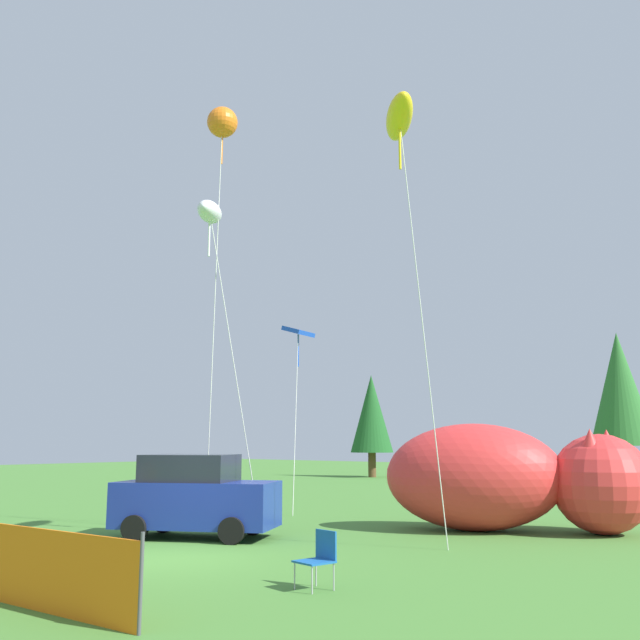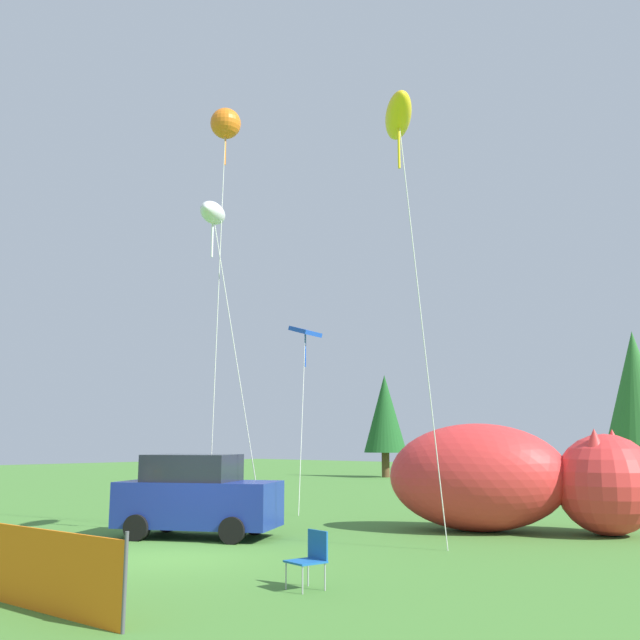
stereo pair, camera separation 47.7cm
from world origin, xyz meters
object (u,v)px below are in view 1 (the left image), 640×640
(parked_car, at_px, (195,497))
(folding_chair, at_px, (319,555))
(kite_orange_flower, at_px, (222,124))
(kite_blue_box, at_px, (298,335))
(kite_yellow_hero, at_px, (399,119))
(kite_white_ghost, at_px, (210,213))
(inflatable_cat, at_px, (508,481))

(parked_car, height_order, folding_chair, parked_car)
(kite_orange_flower, height_order, kite_blue_box, kite_orange_flower)
(parked_car, distance_m, kite_yellow_hero, 10.45)
(kite_yellow_hero, bearing_deg, kite_white_ghost, -176.32)
(kite_white_ghost, distance_m, kite_blue_box, 7.30)
(inflatable_cat, height_order, kite_white_ghost, kite_white_ghost)
(kite_blue_box, bearing_deg, kite_white_ghost, -70.33)
(parked_car, relative_size, kite_yellow_hero, 0.41)
(parked_car, xyz_separation_m, kite_yellow_hero, (5.27, 1.44, 8.90))
(kite_orange_flower, bearing_deg, folding_chair, -30.14)
(folding_chair, bearing_deg, kite_blue_box, -126.39)
(kite_white_ghost, xyz_separation_m, kite_blue_box, (-2.30, 6.44, -2.54))
(kite_orange_flower, relative_size, kite_blue_box, 1.85)
(kite_yellow_hero, relative_size, kite_white_ghost, 1.12)
(folding_chair, height_order, kite_blue_box, kite_blue_box)
(folding_chair, bearing_deg, inflatable_cat, -163.97)
(parked_car, height_order, kite_yellow_hero, kite_yellow_hero)
(kite_white_ghost, bearing_deg, kite_blue_box, 109.67)
(kite_yellow_hero, height_order, kite_blue_box, kite_yellow_hero)
(kite_yellow_hero, bearing_deg, parked_car, -164.75)
(inflatable_cat, xyz_separation_m, kite_orange_flower, (-6.41, -4.60, 10.33))
(kite_yellow_hero, relative_size, kite_orange_flower, 0.86)
(kite_orange_flower, distance_m, kite_white_ghost, 2.89)
(kite_yellow_hero, relative_size, kite_blue_box, 1.58)
(parked_car, distance_m, kite_orange_flower, 10.78)
(kite_blue_box, bearing_deg, parked_car, -66.62)
(parked_car, bearing_deg, folding_chair, -52.01)
(kite_orange_flower, bearing_deg, kite_yellow_hero, -0.05)
(kite_orange_flower, bearing_deg, kite_blue_box, 110.72)
(kite_yellow_hero, xyz_separation_m, kite_white_ghost, (-6.20, -0.40, -1.13))
(folding_chair, bearing_deg, kite_yellow_hero, -155.73)
(kite_blue_box, bearing_deg, folding_chair, -47.09)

